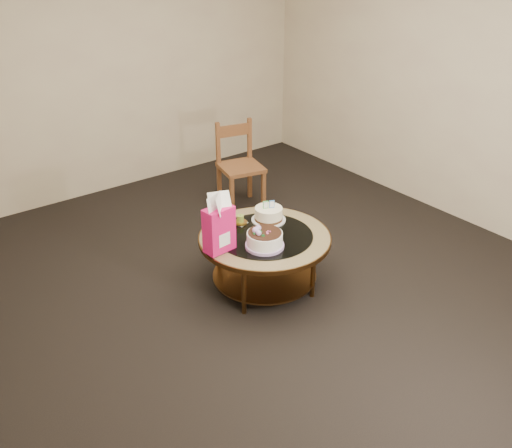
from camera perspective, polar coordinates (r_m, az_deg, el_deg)
ground at (r=4.60m, az=0.84°, el=-6.10°), size 5.00×5.00×0.00m
room_walls at (r=3.95m, az=0.99°, el=12.79°), size 4.52×5.02×2.61m
coffee_table at (r=4.40m, az=0.87°, el=-2.01°), size 1.02×1.02×0.46m
decorated_cake at (r=4.17m, az=0.85°, el=-1.63°), size 0.29×0.29×0.17m
cream_cake at (r=4.54m, az=1.27°, el=0.97°), size 0.27×0.27×0.17m
gift_bag at (r=4.06m, az=-3.74°, el=0.04°), size 0.23×0.18×0.44m
pillar_candle at (r=4.51m, az=-1.57°, el=0.32°), size 0.12×0.12×0.08m
dining_chair at (r=5.70m, az=-1.67°, el=5.90°), size 0.47×0.47×0.86m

